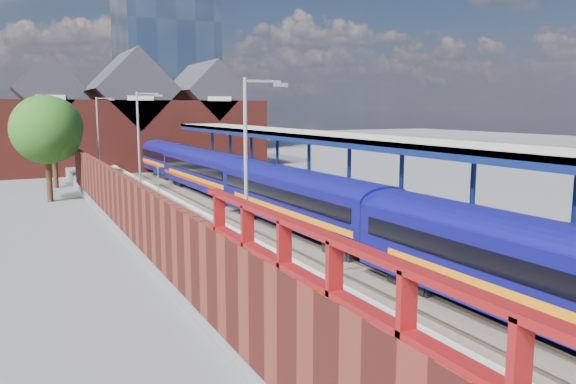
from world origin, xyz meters
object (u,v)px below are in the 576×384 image
train (245,180)px  parked_car_dark (541,240)px  lamp_post_c (141,146)px  lamp_post_b (250,175)px  parked_car_blue (349,188)px  parked_car_silver (555,237)px  lamp_post_d (100,134)px  platform_sign (158,181)px  parked_car_red (474,216)px

train → parked_car_dark: size_ratio=14.66×
lamp_post_c → lamp_post_b: bearing=-90.0°
parked_car_dark → train: bearing=-5.8°
train → parked_car_blue: 7.36m
parked_car_silver → lamp_post_d: bearing=3.1°
parked_car_dark → platform_sign: bearing=12.3°
parked_car_silver → parked_car_blue: parked_car_silver is taller
parked_car_dark → parked_car_blue: 17.56m
lamp_post_b → lamp_post_d: 32.00m
platform_sign → parked_car_red: bearing=-45.4°
platform_sign → parked_car_silver: 22.23m
train → parked_car_silver: train is taller
train → parked_car_silver: (5.86, -20.41, -0.41)m
lamp_post_b → parked_car_silver: (13.71, -0.46, -3.28)m
lamp_post_c → parked_car_red: (14.33, -11.15, -3.34)m
train → parked_car_silver: bearing=-74.0°
train → parked_car_red: (6.48, -15.10, -0.47)m
lamp_post_d → parked_car_red: (14.33, -27.15, -3.34)m
platform_sign → parked_car_dark: (11.42, -18.50, -1.04)m
platform_sign → parked_car_dark: bearing=-58.3°
lamp_post_c → parked_car_red: size_ratio=1.83×
lamp_post_b → parked_car_red: 15.49m
lamp_post_b → parked_car_dark: 13.23m
lamp_post_b → platform_sign: (1.36, 18.00, -2.30)m
parked_car_red → lamp_post_c: bearing=52.3°
platform_sign → parked_car_blue: platform_sign is taller
lamp_post_b → parked_car_red: bearing=18.7°
platform_sign → parked_car_blue: size_ratio=0.63×
parked_car_dark → lamp_post_d: bearing=2.1°
lamp_post_d → platform_sign: bearing=-84.4°
train → parked_car_red: bearing=-66.8°
train → platform_sign: 6.80m
parked_car_red → parked_car_dark: 5.56m
platform_sign → parked_car_blue: 13.29m
train → lamp_post_b: 21.63m
parked_car_silver → parked_car_dark: bearing=72.5°
parked_car_red → parked_car_silver: parked_car_silver is taller
lamp_post_c → lamp_post_d: (0.00, 16.00, 0.00)m
lamp_post_d → parked_car_silver: size_ratio=1.62×
platform_sign → parked_car_blue: bearing=-4.5°
lamp_post_c → parked_car_red: bearing=-37.9°
train → parked_car_red: size_ratio=17.29×
parked_car_dark → lamp_post_b: bearing=68.4°
lamp_post_b → lamp_post_c: 16.00m
parked_car_blue → parked_car_silver: bearing=167.9°
parked_car_red → parked_car_silver: 5.34m
lamp_post_c → platform_sign: (1.36, 2.00, -2.30)m
train → lamp_post_c: size_ratio=9.42×
lamp_post_d → lamp_post_c: bearing=-90.0°
parked_car_silver → train: bearing=-3.7°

